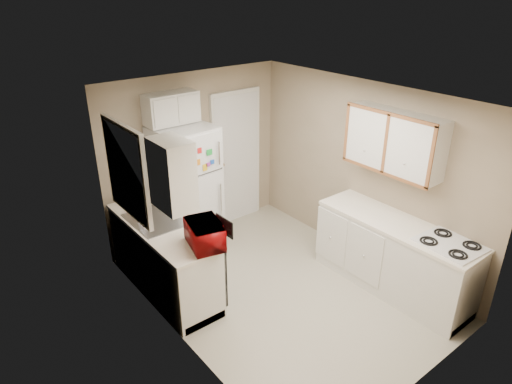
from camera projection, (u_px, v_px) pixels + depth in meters
floor at (281, 289)px, 5.68m from camera, size 3.80×3.80×0.00m
ceiling at (286, 98)px, 4.67m from camera, size 3.80×3.80×0.00m
wall_left at (174, 243)px, 4.38m from camera, size 3.80×3.80×0.00m
wall_right at (363, 173)px, 5.96m from camera, size 3.80×3.80×0.00m
wall_back at (195, 157)px, 6.52m from camera, size 2.80×2.80×0.00m
wall_front at (434, 281)px, 3.82m from camera, size 2.80×2.80×0.00m
left_counter at (164, 257)px, 5.51m from camera, size 0.60×1.80×0.90m
dishwasher at (212, 268)px, 5.23m from camera, size 0.03×0.58×0.72m
sink at (155, 223)px, 5.44m from camera, size 0.54×0.74×0.16m
microwave at (205, 233)px, 4.84m from camera, size 0.55×0.39×0.33m
soap_bottle at (141, 207)px, 5.52m from camera, size 0.11×0.11×0.22m
window_blinds at (127, 171)px, 4.98m from camera, size 0.10×0.98×1.08m
upper_cabinet_left at (172, 174)px, 4.37m from camera, size 0.30×0.45×0.70m
refrigerator at (187, 190)px, 6.20m from camera, size 0.80×0.78×1.79m
cabinet_over_fridge at (171, 108)px, 5.85m from camera, size 0.70×0.30×0.40m
interior_door at (237, 158)px, 6.96m from camera, size 0.86×0.06×2.08m
right_counter at (393, 256)px, 5.54m from camera, size 0.60×2.00×0.90m
stove at (442, 284)px, 5.13m from camera, size 0.57×0.68×0.78m
upper_cabinet_right at (394, 141)px, 5.27m from camera, size 0.30×1.20×0.70m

